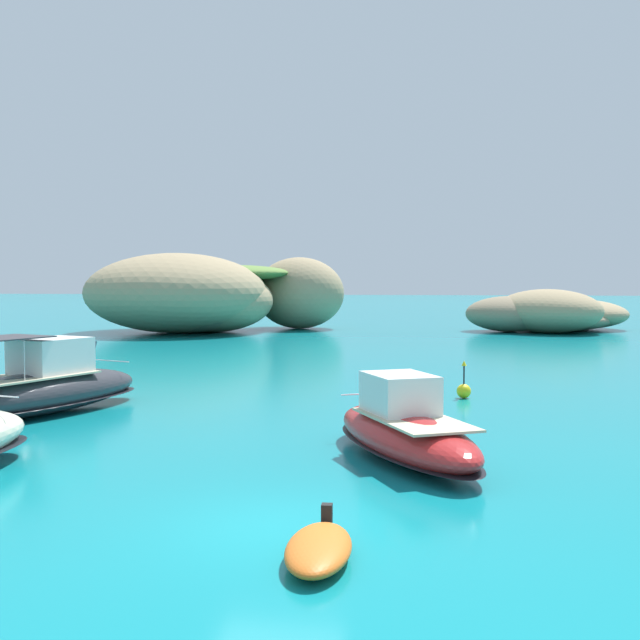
% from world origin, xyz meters
% --- Properties ---
extents(ground_plane, '(400.00, 400.00, 0.00)m').
position_xyz_m(ground_plane, '(0.00, 0.00, 0.00)').
color(ground_plane, '#0F7F89').
extents(islet_large, '(25.35, 22.38, 6.80)m').
position_xyz_m(islet_large, '(-17.03, 53.29, 3.10)').
color(islet_large, '#9E8966').
rests_on(islet_large, ground).
extents(islet_small, '(17.35, 17.94, 3.73)m').
position_xyz_m(islet_small, '(13.03, 58.49, 1.45)').
color(islet_small, '#756651').
rests_on(islet_small, ground).
extents(motorboat_red, '(5.28, 7.65, 2.20)m').
position_xyz_m(motorboat_red, '(2.20, 6.05, 0.73)').
color(motorboat_red, red).
rests_on(motorboat_red, ground).
extents(motorboat_charcoal, '(5.61, 9.21, 2.77)m').
position_xyz_m(motorboat_charcoal, '(-10.50, 11.26, 0.88)').
color(motorboat_charcoal, '#2D2D33').
rests_on(motorboat_charcoal, ground).
extents(dinghy_tender, '(1.20, 2.82, 0.58)m').
position_xyz_m(dinghy_tender, '(1.09, -1.78, 0.22)').
color(dinghy_tender, orange).
rests_on(dinghy_tender, ground).
extents(channel_buoy, '(0.56, 0.56, 1.48)m').
position_xyz_m(channel_buoy, '(4.09, 16.98, 0.34)').
color(channel_buoy, yellow).
rests_on(channel_buoy, ground).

